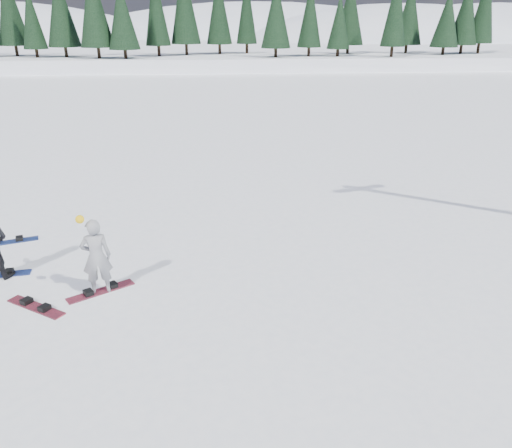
{
  "coord_description": "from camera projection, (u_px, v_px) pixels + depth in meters",
  "views": [
    {
      "loc": [
        3.11,
        -9.58,
        5.64
      ],
      "look_at": [
        4.02,
        1.4,
        1.1
      ],
      "focal_mm": 35.0,
      "sensor_mm": 36.0,
      "label": 1
    }
  ],
  "objects": [
    {
      "name": "ground",
      "position": [
        76.0,
        302.0,
        10.74
      ],
      "size": [
        420.0,
        420.0,
        0.0
      ],
      "primitive_type": "plane",
      "color": "white",
      "rests_on": "ground"
    },
    {
      "name": "alpine_backdrop",
      "position": [
        174.0,
        75.0,
        189.48
      ],
      "size": [
        412.5,
        227.0,
        53.2
      ],
      "color": "white",
      "rests_on": "ground"
    },
    {
      "name": "snowboard_woman",
      "position": [
        101.0,
        291.0,
        11.12
      ],
      "size": [
        1.42,
        1.04,
        0.03
      ],
      "primitive_type": "cube",
      "rotation": [
        0.0,
        0.0,
        0.57
      ],
      "color": "maroon",
      "rests_on": "ground"
    },
    {
      "name": "snowboard_loose_b",
      "position": [
        36.0,
        307.0,
        10.51
      ],
      "size": [
        1.4,
        1.07,
        0.03
      ],
      "primitive_type": "cube",
      "rotation": [
        0.0,
        0.0,
        -0.59
      ],
      "color": "maroon",
      "rests_on": "ground"
    },
    {
      "name": "snowboarder_woman",
      "position": [
        96.0,
        256.0,
        10.79
      ],
      "size": [
        0.71,
        0.54,
        1.89
      ],
      "rotation": [
        0.0,
        0.0,
        3.36
      ],
      "color": "#A8A8AD",
      "rests_on": "ground"
    },
    {
      "name": "snowboard_loose_c",
      "position": [
        9.0,
        242.0,
        13.57
      ],
      "size": [
        1.51,
        0.73,
        0.03
      ],
      "primitive_type": "cube",
      "rotation": [
        0.0,
        0.0,
        0.31
      ],
      "color": "navy",
      "rests_on": "ground"
    }
  ]
}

